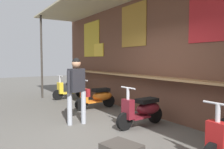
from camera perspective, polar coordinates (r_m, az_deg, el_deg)
The scene contains 6 objects.
ground_plane at distance 4.89m, azimuth -2.18°, elevation -15.03°, with size 34.87×34.87×0.00m, color #56544F.
market_stall_facade at distance 5.84m, azimuth 14.13°, elevation 7.13°, with size 12.45×2.12×3.50m.
scooter_yellow at distance 9.13m, azimuth -10.48°, elevation -3.74°, with size 0.46×1.40×0.97m.
scooter_orange at distance 7.16m, azimuth -3.70°, elevation -5.76°, with size 0.46×1.40×0.97m.
scooter_maroon at distance 5.37m, azimuth 8.10°, elevation -9.03°, with size 0.48×1.40×0.97m.
shopper_browsing at distance 5.42m, azimuth -9.08°, elevation -2.55°, with size 0.41×0.65×1.63m.
Camera 1 is at (3.98, -2.36, 1.58)m, focal length 35.25 mm.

